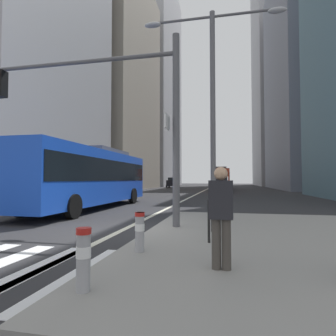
{
  "coord_description": "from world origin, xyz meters",
  "views": [
    {
      "loc": [
        3.22,
        -8.36,
        1.59
      ],
      "look_at": [
        -6.51,
        37.59,
        3.5
      ],
      "focal_mm": 29.93,
      "sensor_mm": 36.0,
      "label": 1
    }
  ],
  "objects": [
    {
      "name": "bollard_left",
      "position": [
        1.5,
        -2.96,
        0.59
      ],
      "size": [
        0.2,
        0.2,
        0.78
      ],
      "color": "#99999E",
      "rests_on": "median_island"
    },
    {
      "name": "pedestrian_railing",
      "position": [
        2.8,
        0.18,
        0.87
      ],
      "size": [
        0.06,
        4.15,
        0.98
      ],
      "color": "black",
      "rests_on": "median_island"
    },
    {
      "name": "office_tower_left_mid",
      "position": [
        -16.0,
        35.95,
        18.03
      ],
      "size": [
        11.99,
        20.44,
        36.05
      ],
      "primitive_type": "cube",
      "color": "gray",
      "rests_on": "ground"
    },
    {
      "name": "ground_plane",
      "position": [
        0.0,
        20.0,
        0.0
      ],
      "size": [
        160.0,
        160.0,
        0.0
      ],
      "primitive_type": "plane",
      "color": "#28282B"
    },
    {
      "name": "office_tower_right_mid",
      "position": [
        17.0,
        41.28,
        18.98
      ],
      "size": [
        11.94,
        23.79,
        37.97
      ],
      "primitive_type": "cube",
      "color": "slate",
      "rests_on": "ground"
    },
    {
      "name": "traffic_signal_gantry",
      "position": [
        -0.58,
        0.11,
        4.14
      ],
      "size": [
        6.7,
        0.65,
        6.0
      ],
      "color": "#515156",
      "rests_on": "median_island"
    },
    {
      "name": "median_island",
      "position": [
        5.5,
        -1.0,
        0.07
      ],
      "size": [
        9.0,
        10.0,
        0.15
      ],
      "primitive_type": "cube",
      "color": "gray",
      "rests_on": "ground"
    },
    {
      "name": "car_receding_near",
      "position": [
        2.55,
        24.8,
        0.99
      ],
      "size": [
        2.2,
        4.29,
        1.94
      ],
      "color": "maroon",
      "rests_on": "ground"
    },
    {
      "name": "office_tower_left_near",
      "position": [
        -16.0,
        14.99,
        15.45
      ],
      "size": [
        10.6,
        17.11,
        30.89
      ],
      "primitive_type": "cube",
      "color": "#9E9EA3",
      "rests_on": "ground"
    },
    {
      "name": "pedestrian_walking",
      "position": [
        3.12,
        -3.73,
        1.06
      ],
      "size": [
        0.39,
        0.26,
        1.65
      ],
      "color": "#423D38",
      "rests_on": "median_island"
    },
    {
      "name": "office_tower_left_far",
      "position": [
        -16.0,
        60.64,
        25.98
      ],
      "size": [
        12.31,
        23.78,
        51.96
      ],
      "primitive_type": "cube",
      "color": "#9E9EA3",
      "rests_on": "ground"
    },
    {
      "name": "bollard_front",
      "position": [
        1.39,
        -5.0,
        0.6
      ],
      "size": [
        0.2,
        0.2,
        0.81
      ],
      "color": "#99999E",
      "rests_on": "median_island"
    },
    {
      "name": "lane_centre_line",
      "position": [
        0.0,
        30.0,
        0.01
      ],
      "size": [
        0.2,
        80.0,
        0.01
      ],
      "primitive_type": "cube",
      "color": "beige",
      "rests_on": "ground"
    },
    {
      "name": "office_tower_right_far",
      "position": [
        17.0,
        67.6,
        28.7
      ],
      "size": [
        12.69,
        22.39,
        57.4
      ],
      "primitive_type": "cube",
      "color": "#9E9EA3",
      "rests_on": "ground"
    },
    {
      "name": "sedan_white_oncoming",
      "position": [
        -7.83,
        4.9,
        0.99
      ],
      "size": [
        2.14,
        4.35,
        1.94
      ],
      "color": "silver",
      "rests_on": "ground"
    },
    {
      "name": "street_lamp_post",
      "position": [
        2.7,
        2.46,
        5.28
      ],
      "size": [
        5.5,
        0.32,
        8.0
      ],
      "color": "#56565B",
      "rests_on": "median_island"
    },
    {
      "name": "city_bus_red_receding",
      "position": [
        2.19,
        35.29,
        1.83
      ],
      "size": [
        2.84,
        10.56,
        3.4
      ],
      "color": "red",
      "rests_on": "ground"
    },
    {
      "name": "city_bus_blue_oncoming",
      "position": [
        -4.09,
        5.64,
        1.84
      ],
      "size": [
        2.74,
        11.54,
        3.4
      ],
      "color": "blue",
      "rests_on": "ground"
    },
    {
      "name": "car_oncoming_mid",
      "position": [
        -7.16,
        44.97,
        0.99
      ],
      "size": [
        2.14,
        4.06,
        1.94
      ],
      "color": "black",
      "rests_on": "ground"
    }
  ]
}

